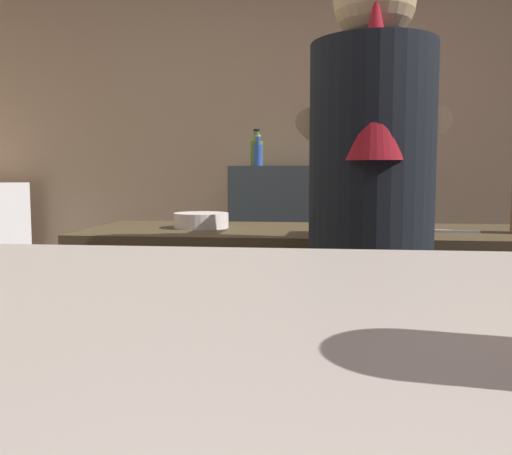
{
  "coord_description": "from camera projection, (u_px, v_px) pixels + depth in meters",
  "views": [
    {
      "loc": [
        0.15,
        -1.39,
        1.11
      ],
      "look_at": [
        0.07,
        -0.75,
        1.05
      ],
      "focal_mm": 38.9,
      "sensor_mm": 36.0,
      "label": 1
    }
  ],
  "objects": [
    {
      "name": "bottle_olive_oil",
      "position": [
        257.0,
        152.0,
        3.34
      ],
      "size": [
        0.07,
        0.07,
        0.22
      ],
      "color": "#4B8329",
      "rests_on": "back_shelf"
    },
    {
      "name": "bottle_vinegar",
      "position": [
        258.0,
        154.0,
        3.25
      ],
      "size": [
        0.05,
        0.05,
        0.18
      ],
      "color": "#2D53A0",
      "rests_on": "back_shelf"
    },
    {
      "name": "bottle_soy",
      "position": [
        358.0,
        153.0,
        3.27
      ],
      "size": [
        0.07,
        0.07,
        0.2
      ],
      "color": "red",
      "rests_on": "back_shelf"
    },
    {
      "name": "chefs_knife",
      "position": [
        442.0,
        231.0,
        1.9
      ],
      "size": [
        0.24,
        0.06,
        0.01
      ],
      "primitive_type": "cube",
      "rotation": [
        0.0,
        0.0,
        -0.14
      ],
      "color": "silver",
      "rests_on": "prep_counter"
    },
    {
      "name": "bartender",
      "position": [
        370.0,
        225.0,
        1.53
      ],
      "size": [
        0.43,
        0.52,
        1.68
      ],
      "rotation": [
        0.0,
        0.0,
        1.52
      ],
      "color": "#272E38",
      "rests_on": "ground"
    },
    {
      "name": "back_shelf",
      "position": [
        303.0,
        263.0,
        3.34
      ],
      "size": [
        0.86,
        0.36,
        1.16
      ],
      "primitive_type": "cube",
      "color": "#343E42",
      "rests_on": "ground"
    },
    {
      "name": "mixing_bowl",
      "position": [
        201.0,
        220.0,
        2.06
      ],
      "size": [
        0.2,
        0.2,
        0.06
      ],
      "primitive_type": "cylinder",
      "color": "silver",
      "rests_on": "prep_counter"
    },
    {
      "name": "wall_back",
      "position": [
        298.0,
        137.0,
        3.55
      ],
      "size": [
        5.2,
        0.1,
        2.7
      ],
      "primitive_type": "cube",
      "color": "#977B5D",
      "rests_on": "ground"
    },
    {
      "name": "prep_counter",
      "position": [
        375.0,
        354.0,
        2.02
      ],
      "size": [
        2.1,
        0.6,
        0.91
      ],
      "primitive_type": "cube",
      "color": "#483A25",
      "rests_on": "ground"
    }
  ]
}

